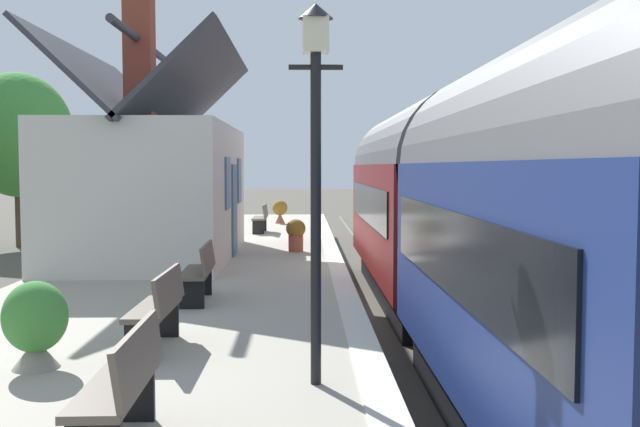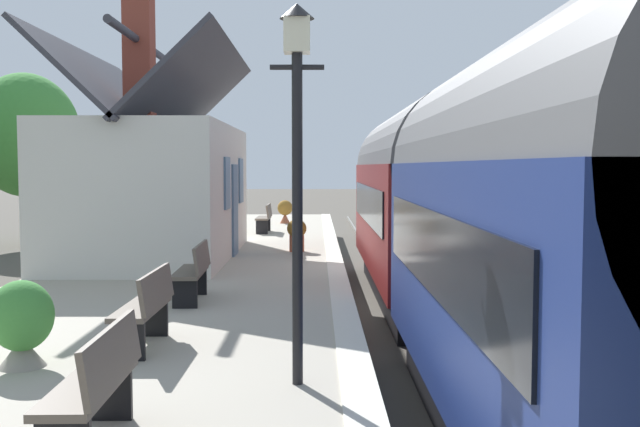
# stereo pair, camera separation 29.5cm
# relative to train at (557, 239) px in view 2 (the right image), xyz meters

# --- Properties ---
(ground_plane) EXTENTS (160.00, 160.00, 0.00)m
(ground_plane) POSITION_rel_train_xyz_m (7.64, 0.90, -2.21)
(ground_plane) COLOR #4C473F
(platform) EXTENTS (32.00, 5.97, 0.91)m
(platform) POSITION_rel_train_xyz_m (7.64, 4.89, -1.76)
(platform) COLOR #A39B8C
(platform) RESTS_ON ground
(platform_edge_coping) EXTENTS (32.00, 0.36, 0.02)m
(platform_edge_coping) POSITION_rel_train_xyz_m (7.64, 2.08, -1.30)
(platform_edge_coping) COLOR beige
(platform_edge_coping) RESTS_ON platform
(rail_near) EXTENTS (52.00, 0.08, 0.14)m
(rail_near) POSITION_rel_train_xyz_m (7.64, -0.72, -2.14)
(rail_near) COLOR gray
(rail_near) RESTS_ON ground
(rail_far) EXTENTS (52.00, 0.08, 0.14)m
(rail_far) POSITION_rel_train_xyz_m (7.64, 0.72, -2.14)
(rail_far) COLOR gray
(rail_far) RESTS_ON ground
(train) EXTENTS (26.78, 2.73, 4.32)m
(train) POSITION_rel_train_xyz_m (0.00, 0.00, 0.00)
(train) COLOR black
(train) RESTS_ON ground
(station_building) EXTENTS (7.31, 3.69, 5.91)m
(station_building) POSITION_rel_train_xyz_m (9.03, 6.10, 0.33)
(station_building) COLOR silver
(station_building) RESTS_ON platform
(bench_mid_platform) EXTENTS (1.40, 0.45, 0.88)m
(bench_mid_platform) POSITION_rel_train_xyz_m (0.71, 4.40, -0.83)
(bench_mid_platform) COLOR brown
(bench_mid_platform) RESTS_ON platform
(bench_platform_end) EXTENTS (1.41, 0.47, 0.88)m
(bench_platform_end) POSITION_rel_train_xyz_m (3.56, 4.34, -0.83)
(bench_platform_end) COLOR brown
(bench_platform_end) RESTS_ON platform
(bench_near_building) EXTENTS (1.40, 0.45, 0.88)m
(bench_near_building) POSITION_rel_train_xyz_m (15.12, 4.07, -0.83)
(bench_near_building) COLOR brown
(bench_near_building) RESTS_ON platform
(bench_by_lamp) EXTENTS (1.41, 0.45, 0.88)m
(bench_by_lamp) POSITION_rel_train_xyz_m (-2.20, 4.09, -0.83)
(bench_by_lamp) COLOR brown
(bench_by_lamp) RESTS_ON platform
(planter_edge_near) EXTENTS (0.65, 0.65, 0.89)m
(planter_edge_near) POSITION_rel_train_xyz_m (-0.07, 5.50, -0.85)
(planter_edge_near) COLOR gray
(planter_edge_near) RESTS_ON platform
(planter_by_door) EXTENTS (0.47, 0.47, 0.78)m
(planter_by_door) POSITION_rel_train_xyz_m (10.06, 2.95, -0.87)
(planter_by_door) COLOR #9E5138
(planter_by_door) RESTS_ON platform
(planter_edge_far) EXTENTS (0.82, 0.32, 0.62)m
(planter_edge_far) POSITION_rel_train_xyz_m (17.54, 7.36, -1.01)
(planter_edge_far) COLOR black
(planter_edge_far) RESTS_ON platform
(planter_bench_right) EXTENTS (0.54, 0.54, 0.86)m
(planter_bench_right) POSITION_rel_train_xyz_m (18.77, 3.61, -0.84)
(planter_bench_right) COLOR #9E5138
(planter_bench_right) RESTS_ON platform
(planter_under_sign) EXTENTS (1.10, 0.32, 0.60)m
(planter_under_sign) POSITION_rel_train_xyz_m (14.98, 7.36, -1.02)
(planter_under_sign) COLOR #9E5138
(planter_under_sign) RESTS_ON platform
(lamp_post_platform) EXTENTS (0.32, 0.50, 3.54)m
(lamp_post_platform) POSITION_rel_train_xyz_m (-0.67, 2.66, 1.18)
(lamp_post_platform) COLOR black
(lamp_post_platform) RESTS_ON platform
(tree_far_right) EXTENTS (4.20, 3.83, 6.38)m
(tree_far_right) POSITION_rel_train_xyz_m (19.44, 13.15, 1.88)
(tree_far_right) COLOR #4C3828
(tree_far_right) RESTS_ON ground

